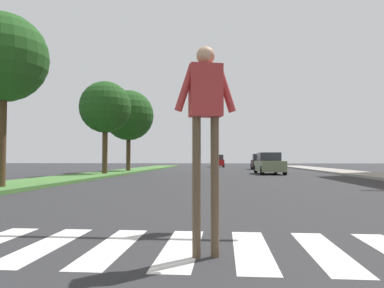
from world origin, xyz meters
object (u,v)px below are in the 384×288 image
Objects in this scene: tree_distant at (129,115)px; sedan_midblock at (269,164)px; tree_far at (105,108)px; traffic_light_gantry at (29,11)px; pedestrian_performer at (206,116)px; sedan_distant at (260,162)px; tree_mid at (3,58)px; sedan_far_horizon at (218,161)px.

tree_distant is 1.53× the size of sedan_midblock.
tree_far reaches higher than traffic_light_gantry.
tree_far is 17.59m from traffic_light_gantry.
sedan_midblock is (3.61, 24.06, -0.90)m from pedestrian_performer.
traffic_light_gantry is 2.23× the size of sedan_midblock.
tree_far reaches higher than sedan_distant.
tree_distant is 23.69m from traffic_light_gantry.
tree_mid is at bearing 126.83° from traffic_light_gantry.
tree_far is at bearing 102.85° from traffic_light_gantry.
tree_distant reaches higher than tree_far.
traffic_light_gantry reaches higher than sedan_far_horizon.
tree_far is 2.55× the size of pedestrian_performer.
sedan_midblock is 12.73m from sedan_distant.
tree_mid is at bearing -112.92° from sedan_distant.
tree_distant reaches higher than traffic_light_gantry.
tree_mid is 11.90m from pedestrian_performer.
sedan_midblock is (11.55, -2.59, -4.11)m from tree_distant.
tree_far reaches higher than sedan_midblock.
pedestrian_performer is at bearing -96.46° from sedan_distant.
traffic_light_gantry is 2.50× the size of sedan_distant.
sedan_midblock is (11.46, 15.69, -4.07)m from tree_mid.
tree_mid is 12.07m from tree_far.
traffic_light_gantry is at bearing -94.31° from sedan_far_horizon.
pedestrian_performer is 37.03m from sedan_distant.
tree_mid is at bearing 133.15° from pedestrian_performer.
pedestrian_performer is (4.04, -3.29, -2.74)m from traffic_light_gantry.
traffic_light_gantry is at bearing -53.17° from tree_mid.
tree_mid reaches higher than traffic_light_gantry.
pedestrian_performer is at bearing -39.16° from traffic_light_gantry.
tree_distant is at bearing 167.37° from sedan_midblock.
tree_mid is 40.32m from sedan_far_horizon.
tree_mid is 18.28m from tree_distant.
traffic_light_gantry is at bearing -103.77° from sedan_distant.
tree_far is at bearing -126.55° from sedan_distant.
tree_far is at bearing -162.60° from sedan_midblock.
tree_distant is at bearing 99.47° from traffic_light_gantry.
tree_distant reaches higher than pedestrian_performer.
tree_far is 28.62m from sedan_far_horizon.
tree_distant reaches higher than sedan_far_horizon.
tree_distant is 1.71× the size of sedan_distant.
tree_far is (-0.11, 12.06, -0.13)m from tree_mid.
sedan_far_horizon is (3.36, 44.55, -3.61)m from traffic_light_gantry.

